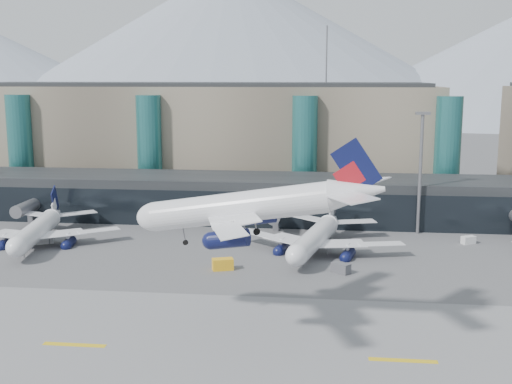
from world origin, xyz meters
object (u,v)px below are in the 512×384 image
(hero_jet, at_px, (264,198))
(veh_b, at_px, (231,229))
(jet_parked_mid, at_px, (319,229))
(jet_parked_left, at_px, (40,222))
(veh_c, at_px, (341,268))
(veh_g, at_px, (319,235))
(veh_h, at_px, (223,264))
(veh_d, at_px, (468,240))
(lightmast_mid, at_px, (420,166))
(veh_a, at_px, (44,239))

(hero_jet, bearing_deg, veh_b, 112.63)
(jet_parked_mid, bearing_deg, jet_parked_left, 103.02)
(veh_c, relative_size, veh_g, 1.22)
(veh_h, bearing_deg, hero_jet, -87.86)
(veh_c, height_order, veh_h, veh_h)
(veh_c, xyz_separation_m, veh_d, (25.50, 22.07, -0.09))
(jet_parked_mid, height_order, veh_h, jet_parked_mid)
(jet_parked_mid, bearing_deg, lightmast_mid, -39.82)
(lightmast_mid, distance_m, jet_parked_mid, 27.87)
(lightmast_mid, bearing_deg, jet_parked_mid, -142.82)
(jet_parked_left, xyz_separation_m, veh_b, (36.72, 11.92, -3.32))
(hero_jet, distance_m, veh_c, 33.46)
(hero_jet, relative_size, veh_c, 11.01)
(jet_parked_mid, xyz_separation_m, veh_b, (-18.60, 11.91, -3.43))
(veh_a, bearing_deg, veh_g, -13.53)
(hero_jet, height_order, veh_d, hero_jet)
(jet_parked_mid, height_order, veh_c, jet_parked_mid)
(jet_parked_mid, relative_size, veh_b, 13.71)
(hero_jet, xyz_separation_m, veh_b, (-12.17, 52.73, -17.13))
(veh_d, distance_m, veh_h, 50.89)
(veh_a, xyz_separation_m, veh_h, (38.15, -13.51, 0.03))
(veh_d, xyz_separation_m, veh_g, (-29.53, 0.99, -0.03))
(veh_b, distance_m, veh_c, 34.37)
(veh_c, xyz_separation_m, veh_h, (-20.17, -0.38, 0.12))
(veh_b, distance_m, veh_h, 26.37)
(veh_b, relative_size, veh_c, 0.80)
(lightmast_mid, relative_size, hero_jet, 0.75)
(veh_g, bearing_deg, veh_b, -112.04)
(veh_h, bearing_deg, jet_parked_left, 141.92)
(lightmast_mid, height_order, jet_parked_left, lightmast_mid)
(lightmast_mid, xyz_separation_m, veh_g, (-20.64, -6.55, -13.68))
(jet_parked_left, relative_size, veh_h, 9.28)
(hero_jet, relative_size, jet_parked_mid, 1.00)
(hero_jet, relative_size, veh_a, 10.02)
(veh_g, bearing_deg, veh_a, -93.09)
(hero_jet, distance_m, jet_parked_left, 65.16)
(veh_a, bearing_deg, veh_d, -17.81)
(veh_a, bearing_deg, veh_b, -4.26)
(veh_a, bearing_deg, jet_parked_mid, -23.02)
(jet_parked_left, xyz_separation_m, veh_c, (59.35, -13.95, -3.18))
(lightmast_mid, distance_m, veh_a, 77.89)
(jet_parked_left, bearing_deg, veh_b, -81.04)
(jet_parked_mid, distance_m, veh_b, 22.35)
(veh_a, relative_size, veh_b, 1.37)
(jet_parked_left, relative_size, veh_a, 9.69)
(veh_b, xyz_separation_m, veh_d, (48.13, -3.80, 0.05))
(lightmast_mid, relative_size, jet_parked_left, 0.78)
(jet_parked_mid, height_order, veh_d, jet_parked_mid)
(jet_parked_mid, relative_size, veh_d, 12.67)
(lightmast_mid, relative_size, veh_b, 10.28)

